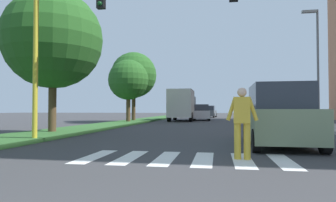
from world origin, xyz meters
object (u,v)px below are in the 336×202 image
traffic_light_gantry (99,19)px  truck_box_delivery (182,105)px  street_lamp_right (316,57)px  sedan_midblock (201,113)px  tree_distant (134,75)px  pedestrian_performer (242,120)px  tree_mid (53,40)px  tree_far (128,80)px  sedan_distant (209,112)px  suv_crossing (278,117)px

traffic_light_gantry → truck_box_delivery: traffic_light_gantry is taller
street_lamp_right → sedan_midblock: bearing=123.6°
tree_distant → truck_box_delivery: tree_distant is taller
truck_box_delivery → pedestrian_performer: bearing=-79.9°
tree_distant → pedestrian_performer: bearing=-67.6°
tree_mid → tree_far: 11.98m
traffic_light_gantry → truck_box_delivery: size_ratio=1.35×
pedestrian_performer → sedan_distant: 37.85m
tree_far → traffic_light_gantry: (3.50, -15.07, 0.63)m
tree_mid → tree_far: (0.06, 11.96, -0.75)m
traffic_light_gantry → sedan_distant: size_ratio=1.89×
tree_mid → tree_far: size_ratio=1.25×
tree_mid → suv_crossing: tree_mid is taller
tree_distant → sedan_distant: bearing=68.5°
tree_far → street_lamp_right: size_ratio=0.71×
tree_far → suv_crossing: bearing=-57.1°
tree_distant → traffic_light_gantry: bearing=-77.9°
tree_far → tree_distant: (-0.38, 3.01, 0.75)m
tree_mid → tree_far: bearing=89.7°
tree_mid → tree_far: tree_mid is taller
sedan_midblock → street_lamp_right: bearing=-56.4°
tree_far → suv_crossing: size_ratio=1.14×
traffic_light_gantry → sedan_midblock: 23.37m
tree_distant → sedan_distant: (6.73, 17.10, -3.67)m
pedestrian_performer → sedan_midblock: (-2.37, 25.61, -0.14)m
tree_mid → truck_box_delivery: 18.24m
tree_mid → pedestrian_performer: size_ratio=3.92×
traffic_light_gantry → suv_crossing: size_ratio=1.80×
traffic_light_gantry → street_lamp_right: 14.98m
sedan_midblock → truck_box_delivery: truck_box_delivery is taller
tree_far → truck_box_delivery: (4.00, 5.59, -2.07)m
tree_mid → sedan_distant: size_ratio=1.50×
tree_mid → tree_distant: size_ratio=1.02×
traffic_light_gantry → tree_mid: bearing=138.8°
street_lamp_right → pedestrian_performer: street_lamp_right is taller
tree_mid → street_lamp_right: (13.94, 7.67, 0.14)m
tree_distant → pedestrian_performer: tree_distant is taller
tree_distant → sedan_midblock: tree_distant is taller
street_lamp_right → pedestrian_performer: (-5.74, -13.41, -3.66)m
pedestrian_performer → tree_mid: bearing=145.0°
pedestrian_performer → suv_crossing: suv_crossing is taller
suv_crossing → sedan_distant: bearing=95.2°
street_lamp_right → suv_crossing: street_lamp_right is taller
tree_distant → suv_crossing: size_ratio=1.40×
sedan_midblock → truck_box_delivery: size_ratio=0.74×
traffic_light_gantry → truck_box_delivery: 20.85m
street_lamp_right → suv_crossing: (-4.36, -10.42, -3.66)m
traffic_light_gantry → truck_box_delivery: bearing=88.6°
sedan_midblock → tree_distant: bearing=-141.4°
sedan_midblock → truck_box_delivery: (-1.77, -2.32, 0.84)m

